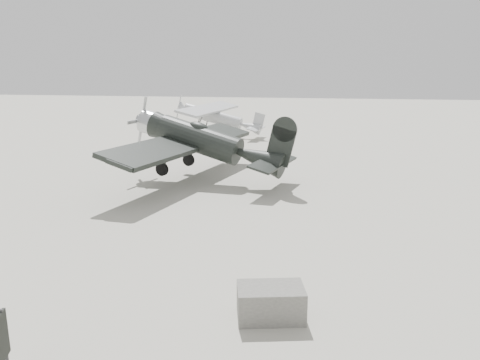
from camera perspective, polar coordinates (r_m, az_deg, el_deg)
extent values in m
plane|color=#A9A796|center=(16.25, -3.36, -7.05)|extent=(160.00, 160.00, 0.00)
cylinder|color=black|center=(23.93, -4.93, 4.83)|extent=(4.56, 2.31, 1.39)
cone|color=black|center=(22.56, 2.42, 4.47)|extent=(2.80, 1.83, 1.29)
cylinder|color=#B2B5B7|center=(25.50, -10.95, 5.16)|extent=(1.14, 1.40, 1.23)
cone|color=#B2B5B7|center=(25.84, -12.04, 5.22)|extent=(0.46, 0.62, 0.56)
cube|color=#B2B5B7|center=(25.80, -11.91, 5.21)|extent=(0.10, 0.19, 2.58)
ellipsoid|color=black|center=(23.94, -5.38, 6.31)|extent=(1.21, 0.90, 0.46)
cube|color=black|center=(24.32, -6.36, 4.10)|extent=(4.65, 12.07, 0.22)
cube|color=black|center=(22.28, 4.33, 4.46)|extent=(1.98, 4.31, 0.10)
cube|color=black|center=(22.12, 4.74, 6.59)|extent=(1.18, 0.36, 1.79)
cylinder|color=black|center=(23.66, -8.72, 0.41)|extent=(0.69, 0.30, 0.67)
cylinder|color=black|center=(25.91, -5.57, 1.64)|extent=(0.69, 0.30, 0.67)
cylinder|color=#333333|center=(23.52, -8.77, 1.99)|extent=(0.13, 0.13, 1.39)
cylinder|color=#333333|center=(25.78, -5.60, 3.08)|extent=(0.13, 0.13, 1.39)
cylinder|color=black|center=(22.28, 4.91, 3.21)|extent=(0.23, 0.13, 0.22)
cylinder|color=#A8ACAE|center=(40.01, -3.33, 7.73)|extent=(5.10, 1.56, 1.06)
cone|color=#A8ACAE|center=(38.99, 1.39, 7.60)|extent=(1.83, 1.13, 0.97)
cone|color=#A8ACAE|center=(41.04, -7.04, 7.80)|extent=(0.68, 1.06, 1.00)
cube|color=#A8ACAE|center=(41.20, -7.54, 7.80)|extent=(0.06, 0.14, 2.12)
cube|color=#A8ACAE|center=(40.09, -3.86, 8.60)|extent=(2.89, 10.75, 0.17)
cube|color=#A8ACAE|center=(38.86, 2.08, 7.65)|extent=(1.19, 3.35, 0.08)
cube|color=#A8ACAE|center=(38.78, 2.23, 8.57)|extent=(0.87, 0.16, 1.26)
cylinder|color=black|center=(39.47, -4.89, 5.48)|extent=(0.55, 0.19, 0.54)
cylinder|color=black|center=(41.43, -3.81, 5.88)|extent=(0.55, 0.19, 0.54)
cylinder|color=#333333|center=(39.40, -4.90, 6.28)|extent=(0.10, 0.10, 1.16)
cylinder|color=#333333|center=(41.37, -3.82, 6.63)|extent=(0.10, 0.10, 1.16)
cylinder|color=black|center=(38.85, 2.36, 7.15)|extent=(0.18, 0.08, 0.17)
cube|color=#605E59|center=(11.25, 3.76, -14.67)|extent=(1.73, 1.30, 0.77)
cylinder|color=#333333|center=(10.36, -26.75, -17.11)|extent=(0.08, 0.08, 1.32)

